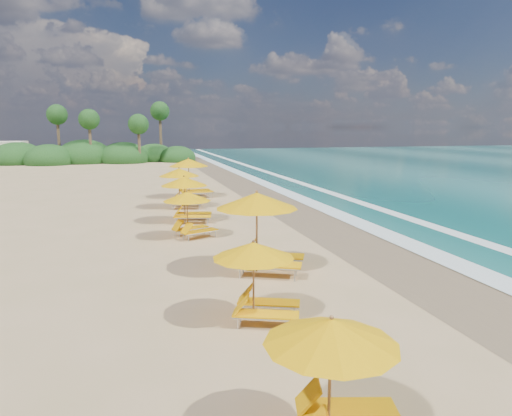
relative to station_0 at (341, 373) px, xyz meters
name	(u,v)px	position (x,y,z in m)	size (l,w,h in m)	color
ground	(256,235)	(2.28, 13.20, -1.12)	(160.00, 160.00, 0.00)	tan
wet_sand	(341,230)	(6.28, 13.20, -1.11)	(4.00, 160.00, 0.01)	#7E694B
surf_foam	(394,226)	(8.98, 13.20, -1.09)	(4.00, 160.00, 0.01)	white
station_0	(341,373)	(0.00, 0.00, 0.00)	(2.48, 2.40, 2.00)	olive
station_1	(260,276)	(0.06, 4.56, 0.00)	(2.57, 2.54, 1.99)	olive
station_2	(263,227)	(1.17, 8.20, 0.37)	(3.49, 3.47, 2.66)	olive
station_3	(191,211)	(-0.47, 13.54, 0.02)	(2.63, 2.60, 2.03)	olive
station_4	(188,196)	(-0.18, 16.83, 0.18)	(2.81, 2.69, 2.31)	olive
station_5	(183,185)	(0.01, 20.98, 0.20)	(2.89, 2.78, 2.36)	olive
station_6	(192,175)	(1.04, 24.96, 0.37)	(2.95, 2.75, 2.65)	olive
treeline	(93,155)	(-7.65, 58.71, -0.12)	(25.80, 8.80, 9.74)	#163D14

